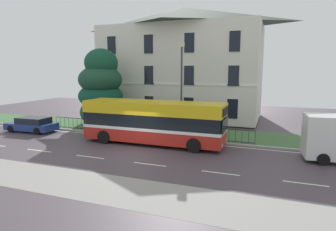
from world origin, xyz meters
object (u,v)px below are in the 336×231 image
at_px(georgian_townhouse, 182,63).
at_px(evergreen_tree, 102,93).
at_px(litter_bin, 218,131).
at_px(single_decker_bus, 153,122).
at_px(parked_hatchback_00, 32,125).
at_px(street_lamp_post, 182,84).

relative_size(georgian_townhouse, evergreen_tree, 2.26).
bearing_deg(evergreen_tree, litter_bin, -11.65).
distance_m(evergreen_tree, single_decker_bus, 9.00).
bearing_deg(single_decker_bus, litter_bin, 31.52).
distance_m(evergreen_tree, parked_hatchback_00, 6.73).
height_order(georgian_townhouse, street_lamp_post, georgian_townhouse).
relative_size(parked_hatchback_00, street_lamp_post, 0.61).
distance_m(evergreen_tree, street_lamp_post, 9.07).
bearing_deg(litter_bin, evergreen_tree, 168.35).
relative_size(georgian_townhouse, litter_bin, 14.49).
distance_m(georgian_townhouse, single_decker_bus, 13.02).
bearing_deg(parked_hatchback_00, litter_bin, -173.71).
bearing_deg(street_lamp_post, single_decker_bus, -116.71).
distance_m(single_decker_bus, street_lamp_post, 3.86).
height_order(evergreen_tree, parked_hatchback_00, evergreen_tree).
bearing_deg(georgian_townhouse, litter_bin, -58.54).
bearing_deg(single_decker_bus, parked_hatchback_00, 179.24).
xyz_separation_m(evergreen_tree, street_lamp_post, (8.67, -2.40, 1.19)).
xyz_separation_m(single_decker_bus, parked_hatchback_00, (-11.42, 0.13, -1.00)).
distance_m(evergreen_tree, litter_bin, 12.01).
xyz_separation_m(evergreen_tree, single_decker_bus, (7.39, -4.94, -1.43)).
relative_size(evergreen_tree, street_lamp_post, 1.03).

